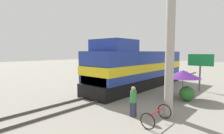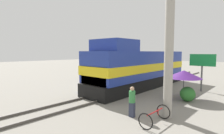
# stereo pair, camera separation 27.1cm
# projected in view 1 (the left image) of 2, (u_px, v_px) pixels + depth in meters

# --- Properties ---
(ground_plane) EXTENTS (120.00, 120.00, 0.00)m
(ground_plane) POSITION_uv_depth(u_px,v_px,m) (115.00, 94.00, 14.51)
(ground_plane) COLOR gray
(rail_near) EXTENTS (0.08, 40.88, 0.15)m
(rail_near) POSITION_uv_depth(u_px,v_px,m) (108.00, 92.00, 14.97)
(rail_near) COLOR #4C4742
(rail_near) RESTS_ON ground_plane
(rail_far) EXTENTS (0.08, 40.88, 0.15)m
(rail_far) POSITION_uv_depth(u_px,v_px,m) (121.00, 94.00, 14.04)
(rail_far) COLOR #4C4742
(rail_far) RESTS_ON ground_plane
(locomotive) EXTENTS (3.21, 13.19, 4.47)m
(locomotive) POSITION_uv_depth(u_px,v_px,m) (138.00, 68.00, 16.99)
(locomotive) COLOR black
(locomotive) RESTS_ON ground_plane
(utility_pole) EXTENTS (1.80, 0.46, 9.13)m
(utility_pole) POSITION_uv_depth(u_px,v_px,m) (170.00, 30.00, 8.97)
(utility_pole) COLOR #9E998E
(utility_pole) RESTS_ON ground_plane
(vendor_umbrella) EXTENTS (2.53, 2.53, 2.13)m
(vendor_umbrella) POSITION_uv_depth(u_px,v_px,m) (183.00, 74.00, 12.99)
(vendor_umbrella) COLOR #4C4C4C
(vendor_umbrella) RESTS_ON ground_plane
(billboard_sign) EXTENTS (2.13, 0.12, 3.29)m
(billboard_sign) POSITION_uv_depth(u_px,v_px,m) (200.00, 63.00, 15.53)
(billboard_sign) COLOR #595959
(billboard_sign) RESTS_ON ground_plane
(shrub_cluster) EXTENTS (1.04, 1.04, 1.04)m
(shrub_cluster) POSITION_uv_depth(u_px,v_px,m) (187.00, 94.00, 12.40)
(shrub_cluster) COLOR #2D722D
(shrub_cluster) RESTS_ON ground_plane
(person_bystander) EXTENTS (0.34, 0.34, 1.64)m
(person_bystander) POSITION_uv_depth(u_px,v_px,m) (133.00, 101.00, 9.31)
(person_bystander) COLOR #2D3347
(person_bystander) RESTS_ON ground_plane
(bicycle) EXTENTS (0.77, 1.79, 0.76)m
(bicycle) POSITION_uv_depth(u_px,v_px,m) (157.00, 116.00, 8.46)
(bicycle) COLOR black
(bicycle) RESTS_ON ground_plane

